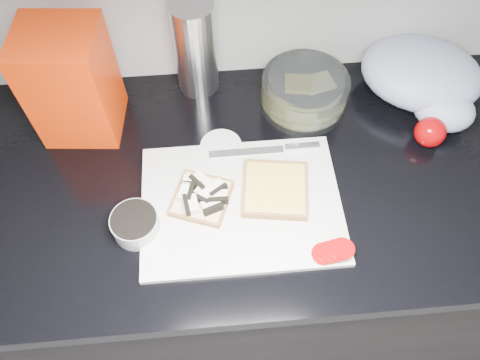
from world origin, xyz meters
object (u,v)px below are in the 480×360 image
glass_bowl (304,92)px  steel_canister (195,48)px  bread_bag (72,83)px  cutting_board (241,204)px

glass_bowl → steel_canister: (-0.24, 0.08, 0.07)m
bread_bag → steel_canister: 0.27m
steel_canister → glass_bowl: bearing=-19.4°
cutting_board → bread_bag: 0.43m
cutting_board → bread_bag: bread_bag is taller
cutting_board → glass_bowl: size_ratio=2.05×
cutting_board → bread_bag: (-0.33, 0.25, 0.12)m
bread_bag → glass_bowl: bearing=6.6°
cutting_board → steel_canister: size_ratio=1.76×
cutting_board → glass_bowl: glass_bowl is taller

